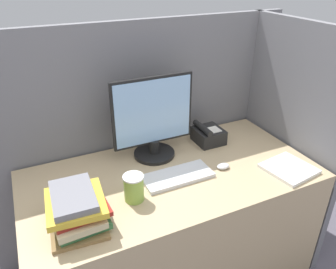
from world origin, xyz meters
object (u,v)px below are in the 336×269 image
(monitor, at_px, (153,122))
(keyboard, at_px, (178,176))
(book_stack, at_px, (77,209))
(coffee_cup, at_px, (134,188))
(mouse, at_px, (223,166))
(desk_telephone, at_px, (208,135))

(monitor, bearing_deg, keyboard, -85.52)
(book_stack, bearing_deg, monitor, 36.27)
(coffee_cup, xyz_separation_m, book_stack, (-0.27, -0.05, 0.01))
(mouse, bearing_deg, keyboard, 173.95)
(mouse, bearing_deg, monitor, 134.44)
(mouse, relative_size, desk_telephone, 0.40)
(keyboard, distance_m, book_stack, 0.55)
(monitor, distance_m, coffee_cup, 0.44)
(keyboard, xyz_separation_m, book_stack, (-0.54, -0.12, 0.07))
(coffee_cup, relative_size, book_stack, 0.44)
(monitor, xyz_separation_m, coffee_cup, (-0.24, -0.33, -0.15))
(coffee_cup, bearing_deg, desk_telephone, 28.53)
(mouse, relative_size, book_stack, 0.24)
(coffee_cup, distance_m, book_stack, 0.28)
(monitor, relative_size, book_stack, 1.55)
(mouse, xyz_separation_m, desk_telephone, (0.08, 0.29, 0.04))
(mouse, distance_m, desk_telephone, 0.30)
(monitor, bearing_deg, coffee_cup, -126.27)
(coffee_cup, distance_m, desk_telephone, 0.69)
(book_stack, relative_size, desk_telephone, 1.70)
(book_stack, bearing_deg, desk_telephone, 23.21)
(monitor, bearing_deg, book_stack, -143.73)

